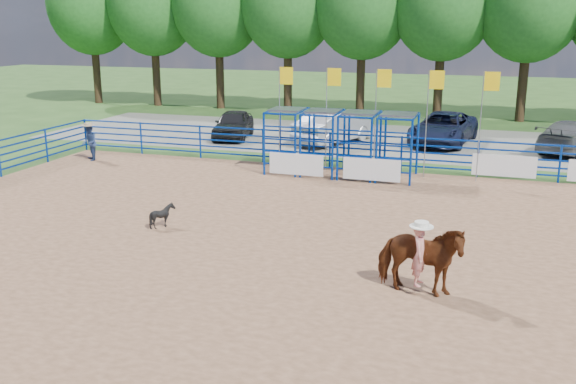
# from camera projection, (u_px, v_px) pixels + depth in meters

# --- Properties ---
(ground) EXTENTS (120.00, 120.00, 0.00)m
(ground) POSITION_uv_depth(u_px,v_px,m) (346.00, 254.00, 17.10)
(ground) COLOR #3B6026
(ground) RESTS_ON ground
(arena_dirt) EXTENTS (30.00, 20.00, 0.02)m
(arena_dirt) POSITION_uv_depth(u_px,v_px,m) (346.00, 254.00, 17.10)
(arena_dirt) COLOR #966A4B
(arena_dirt) RESTS_ON ground
(gravel_strip) EXTENTS (40.00, 10.00, 0.01)m
(gravel_strip) POSITION_uv_depth(u_px,v_px,m) (420.00, 142.00, 32.73)
(gravel_strip) COLOR gray
(gravel_strip) RESTS_ON ground
(horse_and_rider) EXTENTS (2.09, 1.10, 2.42)m
(horse_and_rider) POSITION_uv_depth(u_px,v_px,m) (420.00, 256.00, 14.34)
(horse_and_rider) COLOR #602C13
(horse_and_rider) RESTS_ON arena_dirt
(calf) EXTENTS (0.76, 0.70, 0.73)m
(calf) POSITION_uv_depth(u_px,v_px,m) (162.00, 216.00, 19.16)
(calf) COLOR black
(calf) RESTS_ON arena_dirt
(spectator_cowboy) EXTENTS (0.97, 0.98, 1.65)m
(spectator_cowboy) POSITION_uv_depth(u_px,v_px,m) (89.00, 142.00, 28.21)
(spectator_cowboy) COLOR navy
(spectator_cowboy) RESTS_ON arena_dirt
(car_a) EXTENTS (2.51, 4.51, 1.45)m
(car_a) POSITION_uv_depth(u_px,v_px,m) (233.00, 124.00, 33.76)
(car_a) COLOR black
(car_a) RESTS_ON gravel_strip
(car_b) EXTENTS (3.46, 5.21, 1.62)m
(car_b) POSITION_uv_depth(u_px,v_px,m) (334.00, 127.00, 32.32)
(car_b) COLOR gray
(car_b) RESTS_ON gravel_strip
(car_c) EXTENTS (3.40, 5.92, 1.55)m
(car_c) POSITION_uv_depth(u_px,v_px,m) (443.00, 128.00, 32.20)
(car_c) COLOR #151A35
(car_c) RESTS_ON gravel_strip
(car_d) EXTENTS (3.94, 5.55, 1.49)m
(car_d) POSITION_uv_depth(u_px,v_px,m) (572.00, 136.00, 30.10)
(car_d) COLOR #535355
(car_d) RESTS_ON gravel_strip
(perimeter_fence) EXTENTS (30.10, 20.10, 1.50)m
(perimeter_fence) POSITION_uv_depth(u_px,v_px,m) (347.00, 227.00, 16.91)
(perimeter_fence) COLOR #0733A2
(perimeter_fence) RESTS_ON ground
(chute_assembly) EXTENTS (19.32, 2.41, 4.20)m
(chute_assembly) POSITION_uv_depth(u_px,v_px,m) (350.00, 144.00, 25.46)
(chute_assembly) COLOR #0733A2
(chute_assembly) RESTS_ON ground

